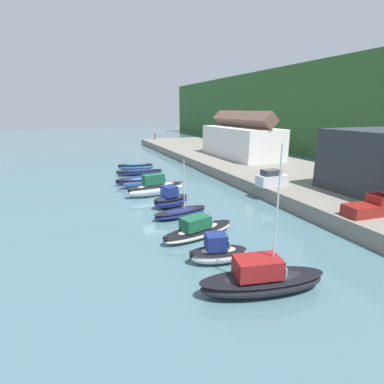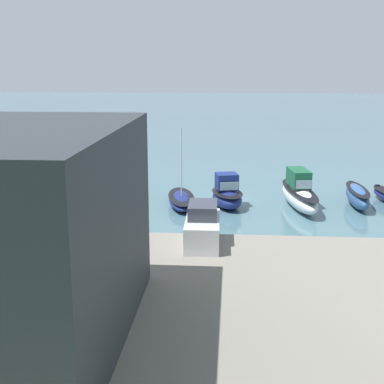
# 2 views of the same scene
# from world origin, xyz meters

# --- Properties ---
(ground_plane) EXTENTS (320.00, 320.00, 0.00)m
(ground_plane) POSITION_xyz_m (0.00, 0.00, 0.00)
(ground_plane) COLOR #476B75
(quay_promenade) EXTENTS (136.37, 20.40, 1.69)m
(quay_promenade) POSITION_xyz_m (0.00, 24.54, 0.84)
(quay_promenade) COLOR gray
(quay_promenade) RESTS_ON ground_plane
(harbor_clubhouse) EXTENTS (20.40, 8.73, 9.50)m
(harbor_clubhouse) POSITION_xyz_m (-22.51, 25.33, 5.21)
(harbor_clubhouse) COLOR white
(harbor_clubhouse) RESTS_ON quay_promenade
(moored_boat_0) EXTENTS (3.86, 7.23, 1.43)m
(moored_boat_0) POSITION_xyz_m (-23.96, 3.02, 0.76)
(moored_boat_0) COLOR #33568E
(moored_boat_0) RESTS_ON ground_plane
(moored_boat_1) EXTENTS (2.65, 8.57, 0.96)m
(moored_boat_1) POSITION_xyz_m (-19.78, 2.81, 0.52)
(moored_boat_1) COLOR navy
(moored_boat_1) RESTS_ON ground_plane
(moored_boat_2) EXTENTS (4.41, 7.86, 1.06)m
(moored_boat_2) POSITION_xyz_m (-14.03, 1.12, 0.57)
(moored_boat_2) COLOR navy
(moored_boat_2) RESTS_ON ground_plane
(moored_boat_3) EXTENTS (1.62, 6.24, 1.62)m
(moored_boat_3) POSITION_xyz_m (-10.49, 1.17, 0.85)
(moored_boat_3) COLOR #33568E
(moored_boat_3) RESTS_ON ground_plane
(moored_boat_4) EXTENTS (3.05, 8.49, 3.00)m
(moored_boat_4) POSITION_xyz_m (-5.80, 1.95, 1.12)
(moored_boat_4) COLOR silver
(moored_boat_4) RESTS_ON ground_plane
(moored_boat_5) EXTENTS (3.26, 4.90, 2.68)m
(moored_boat_5) POSITION_xyz_m (-0.12, 2.21, 0.98)
(moored_boat_5) COLOR navy
(moored_boat_5) RESTS_ON ground_plane
(moored_boat_6) EXTENTS (3.03, 6.63, 6.31)m
(moored_boat_6) POSITION_xyz_m (3.54, 2.12, 0.50)
(moored_boat_6) COLOR navy
(moored_boat_6) RESTS_ON ground_plane
(moored_boat_7) EXTENTS (3.93, 7.95, 2.06)m
(moored_boat_7) POSITION_xyz_m (9.20, 1.74, 0.72)
(moored_boat_7) COLOR white
(moored_boat_7) RESTS_ON ground_plane
(moored_boat_8) EXTENTS (2.73, 4.80, 2.35)m
(moored_boat_8) POSITION_xyz_m (14.10, 1.31, 0.85)
(moored_boat_8) COLOR silver
(moored_boat_8) RESTS_ON ground_plane
(moored_boat_9) EXTENTS (4.09, 8.74, 9.65)m
(moored_boat_9) POSITION_xyz_m (18.71, 2.12, 0.91)
(moored_boat_9) COLOR black
(moored_boat_9) RESTS_ON ground_plane
(parked_car_1) EXTENTS (1.88, 4.23, 2.16)m
(parked_car_1) POSITION_xyz_m (1.05, 15.94, 2.61)
(parked_car_1) COLOR silver
(parked_car_1) RESTS_ON quay_promenade
(pickup_truck_0) EXTENTS (2.32, 4.86, 1.90)m
(pickup_truck_0) POSITION_xyz_m (14.12, 17.74, 2.51)
(pickup_truck_0) COLOR maroon
(pickup_truck_0) RESTS_ON quay_promenade
(person_on_quay) EXTENTS (0.40, 0.40, 2.14)m
(person_on_quay) POSITION_xyz_m (-64.93, 18.15, 2.79)
(person_on_quay) COLOR #232838
(person_on_quay) RESTS_ON quay_promenade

